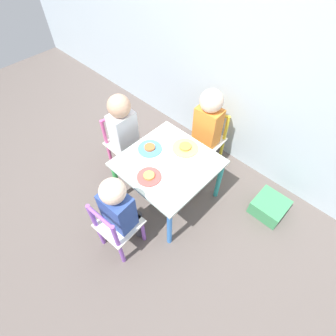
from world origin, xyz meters
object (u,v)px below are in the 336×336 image
object	(u,v)px
child_back	(207,124)
child_front	(120,208)
chair_pink	(123,143)
plate_back	(185,148)
child_left	(124,128)
plate_left	(150,148)
plate_front	(149,176)
storage_bin	(269,207)
chair_yellow	(208,140)
kids_table	(168,167)
chair_purple	(117,227)

from	to	relation	value
child_back	child_front	size ratio (longest dim) A/B	1.10
chair_pink	plate_back	size ratio (longest dim) A/B	2.67
child_left	plate_back	xyz separation A→B (m)	(0.48, 0.18, -0.02)
chair_pink	plate_left	world-z (taller)	chair_pink
child_back	plate_front	size ratio (longest dim) A/B	4.65
chair_pink	storage_bin	distance (m)	1.31
plate_front	storage_bin	xyz separation A→B (m)	(0.68, 0.63, -0.38)
plate_back	chair_yellow	bearing A→B (deg)	95.08
kids_table	plate_back	distance (m)	0.20
chair_pink	storage_bin	xyz separation A→B (m)	(1.22, 0.44, -0.19)
child_left	chair_purple	bearing A→B (deg)	-135.86
chair_pink	plate_front	distance (m)	0.60
chair_purple	chair_pink	xyz separation A→B (m)	(-0.57, 0.54, 0.00)
plate_back	chair_purple	bearing A→B (deg)	-87.03
kids_table	child_back	xyz separation A→B (m)	(-0.03, 0.48, 0.09)
child_back	chair_pink	bearing A→B (deg)	-140.45
child_back	plate_back	distance (m)	0.29
chair_yellow	child_left	world-z (taller)	child_left
child_front	plate_front	size ratio (longest dim) A/B	4.24
storage_bin	chair_pink	bearing A→B (deg)	-160.02
kids_table	storage_bin	distance (m)	0.87
child_front	storage_bin	bearing A→B (deg)	-129.09
child_front	plate_back	xyz separation A→B (m)	(-0.03, 0.66, 0.02)
plate_front	chair_yellow	bearing A→B (deg)	92.46
chair_purple	plate_front	distance (m)	0.40
child_back	plate_back	world-z (taller)	child_back
kids_table	child_back	distance (m)	0.49
child_front	plate_front	world-z (taller)	child_front
chair_purple	plate_left	xyz separation A→B (m)	(-0.22, 0.53, 0.19)
child_front	plate_back	bearing A→B (deg)	-91.13
plate_back	plate_left	bearing A→B (deg)	-135.00
chair_pink	plate_back	distance (m)	0.60
chair_pink	child_back	size ratio (longest dim) A/B	0.67
plate_left	child_back	bearing A→B (deg)	71.55
chair_pink	child_front	size ratio (longest dim) A/B	0.73
child_back	child_left	bearing A→B (deg)	-136.86
kids_table	child_back	size ratio (longest dim) A/B	0.81
chair_yellow	child_left	size ratio (longest dim) A/B	0.69
plate_back	storage_bin	xyz separation A→B (m)	(0.68, 0.26, -0.38)
chair_pink	storage_bin	bearing A→B (deg)	-69.53
chair_yellow	plate_left	size ratio (longest dim) A/B	2.92
kids_table	plate_left	xyz separation A→B (m)	(-0.19, 0.00, 0.07)
plate_left	child_left	bearing A→B (deg)	179.20
child_front	plate_front	bearing A→B (deg)	-87.41
chair_yellow	child_back	xyz separation A→B (m)	(0.00, -0.06, 0.22)
chair_purple	plate_back	distance (m)	0.75
chair_yellow	plate_front	xyz separation A→B (m)	(0.03, -0.72, 0.19)
child_front	storage_bin	world-z (taller)	child_front
plate_back	storage_bin	bearing A→B (deg)	20.93
chair_yellow	storage_bin	xyz separation A→B (m)	(0.71, -0.09, -0.19)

